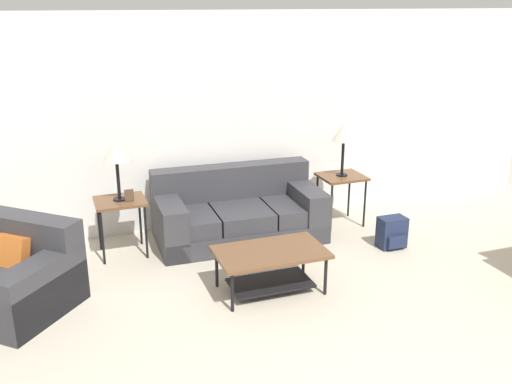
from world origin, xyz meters
The scene contains 10 objects.
wall_back centered at (0.00, 4.69, 1.30)m, with size 8.95×0.06×2.60m.
couch centered at (-0.09, 4.10, 0.29)m, with size 1.96×1.00×0.82m.
armchair centered at (-2.57, 3.25, 0.29)m, with size 1.46×1.45×0.80m.
coffee_table centered at (-0.21, 2.73, 0.32)m, with size 1.06×0.63×0.43m.
side_table_left centered at (-1.44, 4.09, 0.57)m, with size 0.54×0.48×0.64m.
side_table_right centered at (1.27, 4.09, 0.57)m, with size 0.54×0.48×0.64m.
table_lamp_left centered at (-1.44, 4.09, 1.17)m, with size 0.29×0.29×0.66m.
table_lamp_right centered at (1.27, 4.09, 1.17)m, with size 0.29×0.29×0.66m.
backpack centered at (1.48, 3.23, 0.17)m, with size 0.31×0.28×0.36m.
picture_frame centered at (-1.35, 4.01, 0.70)m, with size 0.10×0.04×0.13m.
Camera 1 is at (-2.03, -1.92, 2.69)m, focal length 40.00 mm.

